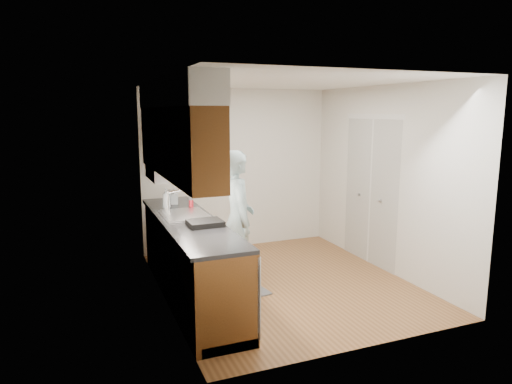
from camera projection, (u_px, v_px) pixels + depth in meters
floor at (284, 283)px, 5.81m from camera, size 3.50×3.50×0.00m
ceiling at (286, 82)px, 5.38m from camera, size 3.50×3.50×0.00m
wall_left at (162, 194)px, 5.05m from camera, size 0.02×3.50×2.50m
wall_right at (385, 179)px, 6.14m from camera, size 0.02×3.50×2.50m
wall_back at (237, 169)px, 7.20m from camera, size 3.00×0.02×2.50m
counter at (190, 257)px, 5.29m from camera, size 0.64×2.80×1.30m
upper_cabinets at (174, 130)px, 5.03m from camera, size 0.47×2.80×1.21m
closet_door at (370, 192)px, 6.45m from camera, size 0.02×1.22×2.05m
floor_mat at (238, 286)px, 5.67m from camera, size 0.60×0.89×0.02m
person at (238, 211)px, 5.50m from camera, size 0.54×0.73×1.91m
soap_bottle_a at (166, 198)px, 5.74m from camera, size 0.11×0.11×0.26m
soap_bottle_b at (174, 196)px, 6.03m from camera, size 0.12×0.12×0.21m
soap_bottle_c at (170, 196)px, 6.11m from camera, size 0.18×0.18×0.19m
soda_can at (191, 204)px, 5.76m from camera, size 0.07×0.07×0.11m
steel_can at (191, 201)px, 6.00m from camera, size 0.06×0.06×0.11m
dish_rack at (205, 223)px, 4.91m from camera, size 0.37×0.31×0.06m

